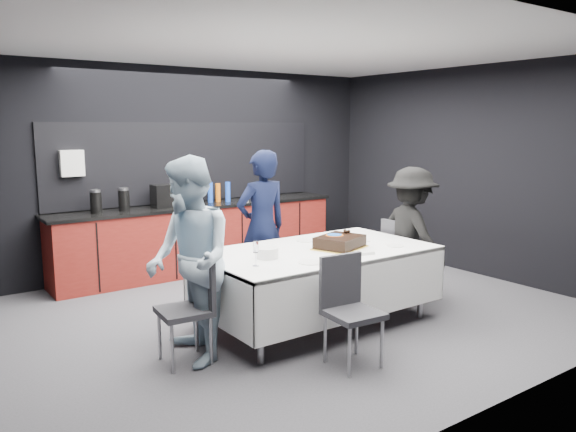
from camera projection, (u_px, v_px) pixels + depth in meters
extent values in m
plane|color=#46464B|center=(293.00, 313.00, 6.09)|extent=(6.00, 6.00, 0.00)
cube|color=white|center=(294.00, 46.00, 5.64)|extent=(6.00, 5.00, 0.04)
cube|color=black|center=(189.00, 169.00, 7.87)|extent=(6.00, 0.04, 2.80)
cube|color=black|center=(507.00, 215.00, 3.86)|extent=(6.00, 0.04, 2.80)
cube|color=black|center=(472.00, 171.00, 7.59)|extent=(0.04, 5.00, 2.80)
cube|color=maroon|center=(200.00, 239.00, 7.78)|extent=(4.00, 0.60, 0.90)
cube|color=black|center=(199.00, 205.00, 7.71)|extent=(4.10, 0.64, 0.04)
cube|color=black|center=(189.00, 162.00, 7.84)|extent=(4.00, 0.03, 1.10)
cube|color=white|center=(72.00, 163.00, 6.88)|extent=(0.28, 0.12, 0.32)
cylinder|color=black|center=(96.00, 203.00, 6.88)|extent=(0.14, 0.14, 0.26)
cylinder|color=black|center=(124.00, 201.00, 7.08)|extent=(0.14, 0.14, 0.26)
cube|color=black|center=(165.00, 196.00, 7.40)|extent=(0.32, 0.24, 0.30)
cylinder|color=blue|center=(210.00, 193.00, 7.84)|extent=(0.07, 0.07, 0.28)
cylinder|color=orange|center=(218.00, 193.00, 7.91)|extent=(0.07, 0.07, 0.26)
cylinder|color=blue|center=(228.00, 192.00, 7.92)|extent=(0.07, 0.07, 0.28)
cylinder|color=white|center=(246.00, 197.00, 8.13)|extent=(0.08, 0.08, 0.09)
cylinder|color=white|center=(254.00, 196.00, 8.20)|extent=(0.08, 0.08, 0.09)
cylinder|color=white|center=(260.00, 196.00, 8.27)|extent=(0.08, 0.08, 0.09)
cylinder|color=#99999E|center=(95.00, 191.00, 6.86)|extent=(0.12, 0.12, 0.03)
cylinder|color=#99999E|center=(123.00, 189.00, 7.06)|extent=(0.12, 0.12, 0.03)
cylinder|color=#99999E|center=(260.00, 321.00, 4.73)|extent=(0.06, 0.06, 0.75)
cylinder|color=#99999E|center=(206.00, 293.00, 5.54)|extent=(0.06, 0.06, 0.75)
cylinder|color=#99999E|center=(421.00, 283.00, 5.88)|extent=(0.06, 0.06, 0.75)
cylinder|color=#99999E|center=(356.00, 264.00, 6.68)|extent=(0.06, 0.06, 0.75)
cube|color=white|center=(317.00, 251.00, 5.65)|extent=(2.32, 1.32, 0.04)
cube|color=white|center=(360.00, 292.00, 5.17)|extent=(2.32, 0.02, 0.55)
cube|color=white|center=(280.00, 264.00, 6.21)|extent=(2.32, 0.02, 0.55)
cube|color=white|center=(216.00, 296.00, 5.03)|extent=(0.02, 1.32, 0.55)
cube|color=white|center=(396.00, 261.00, 6.35)|extent=(0.02, 1.32, 0.55)
cube|color=yellow|center=(340.00, 248.00, 5.68)|extent=(0.61, 0.55, 0.01)
cube|color=black|center=(340.00, 242.00, 5.67)|extent=(0.56, 0.50, 0.10)
cube|color=black|center=(340.00, 237.00, 5.66)|extent=(0.56, 0.50, 0.01)
cylinder|color=orange|center=(334.00, 235.00, 5.69)|extent=(0.18, 0.18, 0.00)
cylinder|color=blue|center=(334.00, 235.00, 5.69)|extent=(0.15, 0.15, 0.01)
sphere|color=black|center=(345.00, 231.00, 5.86)|extent=(0.04, 0.04, 0.04)
sphere|color=black|center=(349.00, 231.00, 5.83)|extent=(0.04, 0.04, 0.04)
sphere|color=black|center=(347.00, 231.00, 5.81)|extent=(0.04, 0.04, 0.04)
cylinder|color=white|center=(267.00, 253.00, 5.25)|extent=(0.22, 0.22, 0.10)
cylinder|color=white|center=(310.00, 262.00, 5.08)|extent=(0.22, 0.22, 0.01)
cylinder|color=white|center=(361.00, 240.00, 6.04)|extent=(0.19, 0.19, 0.01)
cylinder|color=white|center=(395.00, 246.00, 5.78)|extent=(0.18, 0.18, 0.01)
cylinder|color=white|center=(305.00, 241.00, 6.03)|extent=(0.19, 0.19, 0.01)
cube|color=white|center=(364.00, 253.00, 5.42)|extent=(0.19, 0.15, 0.03)
cylinder|color=white|center=(256.00, 266.00, 4.96)|extent=(0.06, 0.06, 0.00)
cylinder|color=white|center=(256.00, 259.00, 4.95)|extent=(0.01, 0.01, 0.12)
cylinder|color=white|center=(256.00, 247.00, 4.93)|extent=(0.05, 0.05, 0.10)
cube|color=#2E2E33|center=(184.00, 311.00, 4.75)|extent=(0.46, 0.46, 0.05)
cube|color=#2E2E33|center=(205.00, 280.00, 4.81)|extent=(0.08, 0.42, 0.45)
cylinder|color=#99999E|center=(159.00, 335.00, 4.85)|extent=(0.03, 0.03, 0.44)
cylinder|color=#99999E|center=(172.00, 348.00, 4.56)|extent=(0.03, 0.03, 0.44)
cylinder|color=#99999E|center=(197.00, 328.00, 5.02)|extent=(0.03, 0.03, 0.44)
cylinder|color=#99999E|center=(211.00, 340.00, 4.73)|extent=(0.03, 0.03, 0.44)
cube|color=#2E2E33|center=(405.00, 259.00, 6.64)|extent=(0.46, 0.46, 0.05)
cube|color=#2E2E33|center=(396.00, 240.00, 6.47)|extent=(0.08, 0.42, 0.45)
cylinder|color=#99999E|center=(425.00, 278.00, 6.66)|extent=(0.03, 0.03, 0.44)
cylinder|color=#99999E|center=(402.00, 272.00, 6.91)|extent=(0.03, 0.03, 0.44)
cylinder|color=#99999E|center=(408.00, 283.00, 6.44)|extent=(0.03, 0.03, 0.44)
cylinder|color=#99999E|center=(384.00, 277.00, 6.69)|extent=(0.03, 0.03, 0.44)
cube|color=#2E2E33|center=(354.00, 314.00, 4.69)|extent=(0.45, 0.45, 0.05)
cube|color=#2E2E33|center=(340.00, 280.00, 4.81)|extent=(0.42, 0.07, 0.45)
cylinder|color=#99999E|center=(349.00, 351.00, 4.49)|extent=(0.03, 0.03, 0.44)
cylinder|color=#99999E|center=(382.00, 343.00, 4.67)|extent=(0.03, 0.03, 0.44)
cylinder|color=#99999E|center=(325.00, 338.00, 4.78)|extent=(0.03, 0.03, 0.44)
cylinder|color=#99999E|center=(357.00, 330.00, 4.95)|extent=(0.03, 0.03, 0.44)
imported|color=black|center=(262.00, 227.00, 6.34)|extent=(0.64, 0.42, 1.74)
imported|color=#ACC6D9|center=(189.00, 261.00, 4.72)|extent=(0.80, 0.95, 1.77)
imported|color=black|center=(411.00, 235.00, 6.42)|extent=(0.70, 1.06, 1.55)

